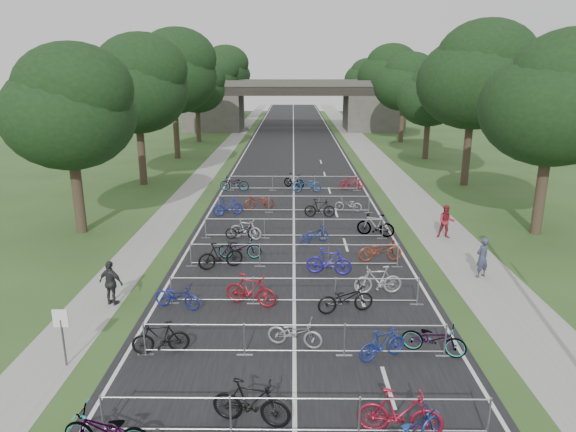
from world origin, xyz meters
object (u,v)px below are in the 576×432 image
pedestrian_b (446,222)px  bike_1 (251,403)px  overpass_bridge (293,105)px  bike_2 (413,430)px  pedestrian_a (482,257)px  bike_0 (107,431)px  park_sign (62,327)px  pedestrian_c (111,283)px

pedestrian_b → bike_1: bearing=-113.5°
overpass_bridge → bike_2: 65.47m
pedestrian_b → pedestrian_a: bearing=-82.0°
overpass_bridge → bike_2: bearing=-87.6°
overpass_bridge → bike_0: 65.77m
overpass_bridge → park_sign: 62.41m
park_sign → pedestrian_a: (14.72, 6.92, -0.39)m
pedestrian_b → pedestrian_c: size_ratio=1.01×
overpass_bridge → pedestrian_b: overpass_bridge is taller
pedestrian_c → bike_1: bearing=149.5°
bike_1 → pedestrian_c: 8.80m
park_sign → bike_1: size_ratio=0.90×
pedestrian_a → pedestrian_b: pedestrian_a is taller
pedestrian_a → bike_1: bearing=18.2°
park_sign → pedestrian_c: bearing=90.0°
bike_0 → pedestrian_a: bearing=137.8°
bike_0 → pedestrian_c: bearing=-154.8°
park_sign → bike_0: bearing=-54.9°
park_sign → bike_0: 4.41m
bike_2 → pedestrian_c: bearing=20.1°
park_sign → overpass_bridge: bearing=83.7°
bike_0 → pedestrian_b: pedestrian_b is taller
bike_1 → pedestrian_b: 17.27m
bike_0 → pedestrian_a: (12.22, 10.48, 0.33)m
park_sign → bike_2: size_ratio=1.01×
overpass_bridge → bike_0: size_ratio=14.72×
bike_2 → pedestrian_b: size_ratio=1.04×
park_sign → pedestrian_b: park_sign is taller
bike_0 → pedestrian_a: size_ratio=1.20×
pedestrian_b → park_sign: bearing=-132.5°
pedestrian_a → park_sign: bearing=-3.1°
park_sign → pedestrian_c: (0.00, 4.12, -0.41)m
bike_1 → overpass_bridge: bearing=12.6°
overpass_bridge → bike_1: bearing=-91.0°
overpass_bridge → bike_0: bearing=-93.8°
pedestrian_a → overpass_bridge: bearing=-110.1°
overpass_bridge → pedestrian_a: overpass_bridge is taller
bike_1 → pedestrian_b: (8.99, 14.74, 0.26)m
pedestrian_c → bike_0: bearing=126.9°
bike_0 → overpass_bridge: bearing=-176.6°
overpass_bridge → pedestrian_b: (7.92, -49.82, -2.66)m
pedestrian_b → pedestrian_c: 16.78m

